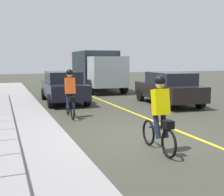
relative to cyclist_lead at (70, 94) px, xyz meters
The scene contains 8 objects.
ground_plane 3.73m from the cyclist_lead, 163.33° to the right, with size 80.00×80.00×0.00m, color #393A2F.
lane_line_centre 4.45m from the cyclist_lead, 142.74° to the right, with size 36.00×0.12×0.01m, color yellow.
sidewalk 4.28m from the cyclist_lead, 145.76° to the left, with size 40.00×3.20×0.15m, color gray.
cyclist_lead is the anchor object (origin of this frame).
cyclist_follow 4.99m from the cyclist_lead, 167.94° to the right, with size 1.71×0.37×1.83m.
patrol_sedan 5.39m from the cyclist_lead, 73.97° to the right, with size 4.53×2.22×1.58m.
parked_sedan_rear 4.04m from the cyclist_lead, ahead, with size 4.46×2.04×1.58m.
box_truck_background 10.00m from the cyclist_lead, 23.54° to the right, with size 6.82×2.80×2.78m.
Camera 1 is at (-7.33, 3.43, 2.18)m, focal length 47.09 mm.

